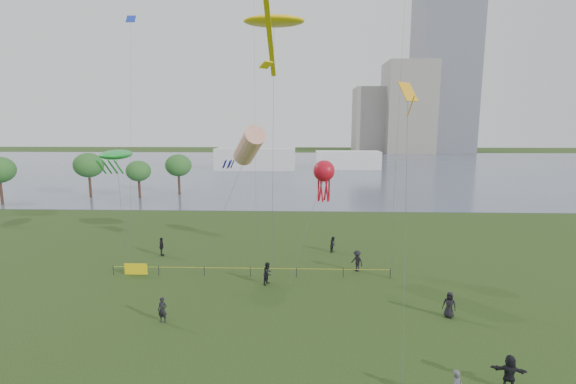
{
  "coord_description": "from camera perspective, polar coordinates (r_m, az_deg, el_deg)",
  "views": [
    {
      "loc": [
        1.05,
        -20.77,
        13.18
      ],
      "look_at": [
        0.0,
        10.0,
        8.0
      ],
      "focal_mm": 26.0,
      "sensor_mm": 36.0,
      "label": 1
    }
  ],
  "objects": [
    {
      "name": "spectator_c",
      "position": [
        43.65,
        -16.91,
        -7.16
      ],
      "size": [
        0.7,
        1.17,
        1.87
      ],
      "primitive_type": "imported",
      "rotation": [
        0.0,
        0.0,
        1.81
      ],
      "color": "black",
      "rests_on": "ground_plane"
    },
    {
      "name": "spectator_g",
      "position": [
        43.26,
        6.21,
        -7.12
      ],
      "size": [
        0.9,
        0.98,
        1.62
      ],
      "primitive_type": "imported",
      "rotation": [
        0.0,
        0.0,
        1.1
      ],
      "color": "black",
      "rests_on": "ground_plane"
    },
    {
      "name": "kite_creature",
      "position": [
        43.04,
        -22.43,
        4.72
      ],
      "size": [
        3.28,
        6.25,
        10.57
      ],
      "rotation": [
        0.0,
        0.0,
        0.3
      ],
      "color": "#3F3F42"
    },
    {
      "name": "kite_octopus",
      "position": [
        39.42,
        4.95,
        2.75
      ],
      "size": [
        4.12,
        7.68,
        9.65
      ],
      "rotation": [
        0.0,
        0.0,
        -0.17
      ],
      "color": "#3F3F42"
    },
    {
      "name": "spectator_a",
      "position": [
        34.85,
        -2.77,
        -11.04
      ],
      "size": [
        1.03,
        1.12,
        1.86
      ],
      "primitive_type": "imported",
      "rotation": [
        0.0,
        0.0,
        1.12
      ],
      "color": "black",
      "rests_on": "ground_plane"
    },
    {
      "name": "pavilion_right",
      "position": [
        119.95,
        8.17,
        4.35
      ],
      "size": [
        18.0,
        7.0,
        5.0
      ],
      "primitive_type": "cube",
      "color": "white",
      "rests_on": "ground_plane"
    },
    {
      "name": "kite_stingray",
      "position": [
        36.72,
        -1.94,
        22.24
      ],
      "size": [
        5.04,
        10.05,
        21.73
      ],
      "rotation": [
        0.0,
        0.0,
        -0.1
      ],
      "color": "#3F3F42"
    },
    {
      "name": "lake",
      "position": [
        121.49,
        1.45,
        3.33
      ],
      "size": [
        400.0,
        120.0,
        0.08
      ],
      "primitive_type": "cube",
      "color": "slate",
      "rests_on": "ground_plane"
    },
    {
      "name": "pavilion_left",
      "position": [
        116.95,
        -4.47,
        4.53
      ],
      "size": [
        22.0,
        8.0,
        6.0
      ],
      "primitive_type": "cube",
      "color": "silver",
      "rests_on": "ground_plane"
    },
    {
      "name": "fence",
      "position": [
        37.91,
        -14.55,
        -10.22
      ],
      "size": [
        24.07,
        0.07,
        1.05
      ],
      "color": "black",
      "rests_on": "ground_plane"
    },
    {
      "name": "kite_windsock",
      "position": [
        39.47,
        -5.37,
        6.28
      ],
      "size": [
        6.24,
        5.49,
        12.95
      ],
      "rotation": [
        0.0,
        0.0,
        0.34
      ],
      "color": "#3F3F42"
    },
    {
      "name": "trees",
      "position": [
        78.79,
        -24.67,
        3.05
      ],
      "size": [
        30.68,
        15.24,
        7.88
      ],
      "color": "#382219",
      "rests_on": "ground_plane"
    },
    {
      "name": "building_mid",
      "position": [
        188.31,
        16.07,
        10.96
      ],
      "size": [
        20.0,
        20.0,
        38.0
      ],
      "primitive_type": "cube",
      "color": "gray",
      "rests_on": "ground_plane"
    },
    {
      "name": "kite_delta",
      "position": [
        29.61,
        16.12,
        11.72
      ],
      "size": [
        3.2,
        12.19,
        15.87
      ],
      "rotation": [
        0.0,
        0.0,
        0.18
      ],
      "color": "#3F3F42"
    },
    {
      "name": "spectator_f",
      "position": [
        29.92,
        -16.79,
        -15.19
      ],
      "size": [
        0.68,
        0.49,
        1.73
      ],
      "primitive_type": "imported",
      "rotation": [
        0.0,
        0.0,
        -0.13
      ],
      "color": "black",
      "rests_on": "ground_plane"
    },
    {
      "name": "building_low",
      "position": [
        191.29,
        11.43,
        9.62
      ],
      "size": [
        16.0,
        18.0,
        28.0
      ],
      "primitive_type": "cube",
      "color": "gray",
      "rests_on": "ground_plane"
    },
    {
      "name": "spectator_b",
      "position": [
        38.12,
        9.42,
        -9.28
      ],
      "size": [
        1.36,
        1.4,
        1.92
      ],
      "primitive_type": "imported",
      "rotation": [
        0.0,
        0.0,
        -0.84
      ],
      "color": "black",
      "rests_on": "ground_plane"
    },
    {
      "name": "ground_plane",
      "position": [
        24.62,
        -0.86,
        -22.82
      ],
      "size": [
        400.0,
        400.0,
        0.0
      ],
      "primitive_type": "plane",
      "color": "#1C3210"
    },
    {
      "name": "spectator_e",
      "position": [
        25.07,
        28.01,
        -20.95
      ],
      "size": [
        1.76,
        0.91,
        1.82
      ],
      "primitive_type": "imported",
      "rotation": [
        0.0,
        0.0,
        2.91
      ],
      "color": "black",
      "rests_on": "ground_plane"
    },
    {
      "name": "spectator_d",
      "position": [
        31.38,
        21.2,
        -14.17
      ],
      "size": [
        1.04,
        0.91,
        1.8
      ],
      "primitive_type": "imported",
      "rotation": [
        0.0,
        0.0,
        -0.48
      ],
      "color": "black",
      "rests_on": "ground_plane"
    },
    {
      "name": "tower",
      "position": [
        203.81,
        20.92,
        22.24
      ],
      "size": [
        24.0,
        24.0,
        120.0
      ],
      "primitive_type": "cube",
      "color": "slate",
      "rests_on": "ground_plane"
    }
  ]
}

